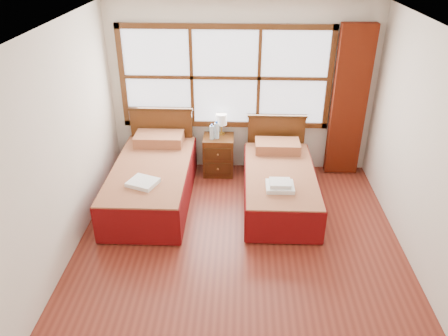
{
  "coord_description": "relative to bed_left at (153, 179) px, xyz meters",
  "views": [
    {
      "loc": [
        -0.02,
        -4.12,
        3.42
      ],
      "look_at": [
        -0.21,
        0.7,
        0.79
      ],
      "focal_mm": 35.0,
      "sensor_mm": 36.0,
      "label": 1
    }
  ],
  "objects": [
    {
      "name": "floor",
      "position": [
        1.24,
        -1.2,
        -0.32
      ],
      "size": [
        4.5,
        4.5,
        0.0
      ],
      "primitive_type": "plane",
      "color": "maroon",
      "rests_on": "ground"
    },
    {
      "name": "bottle_near",
      "position": [
        0.8,
        0.73,
        0.42
      ],
      "size": [
        0.06,
        0.06,
        0.24
      ],
      "color": "#BCE1F2",
      "rests_on": "nightstand"
    },
    {
      "name": "wall_back",
      "position": [
        1.24,
        1.05,
        0.98
      ],
      "size": [
        4.0,
        0.0,
        4.0
      ],
      "primitive_type": "plane",
      "rotation": [
        1.57,
        0.0,
        0.0
      ],
      "color": "silver",
      "rests_on": "floor"
    },
    {
      "name": "lamp",
      "position": [
        0.94,
        0.92,
        0.54
      ],
      "size": [
        0.17,
        0.17,
        0.33
      ],
      "color": "gold",
      "rests_on": "nightstand"
    },
    {
      "name": "towels_right",
      "position": [
        1.75,
        -0.5,
        0.24
      ],
      "size": [
        0.36,
        0.31,
        0.11
      ],
      "rotation": [
        0.0,
        0.0,
        0.0
      ],
      "color": "white",
      "rests_on": "bed_right"
    },
    {
      "name": "bottle_far",
      "position": [
        0.87,
        0.76,
        0.44
      ],
      "size": [
        0.07,
        0.07,
        0.28
      ],
      "color": "#BCE1F2",
      "rests_on": "nightstand"
    },
    {
      "name": "towels_left",
      "position": [
        -0.01,
        -0.54,
        0.26
      ],
      "size": [
        0.44,
        0.41,
        0.05
      ],
      "rotation": [
        0.0,
        0.0,
        -0.38
      ],
      "color": "white",
      "rests_on": "bed_left"
    },
    {
      "name": "ceiling",
      "position": [
        1.24,
        -1.2,
        2.28
      ],
      "size": [
        4.5,
        4.5,
        0.0
      ],
      "primitive_type": "plane",
      "rotation": [
        3.14,
        0.0,
        0.0
      ],
      "color": "white",
      "rests_on": "wall_back"
    },
    {
      "name": "window",
      "position": [
        0.99,
        1.02,
        1.18
      ],
      "size": [
        3.16,
        0.06,
        1.56
      ],
      "color": "white",
      "rests_on": "wall_back"
    },
    {
      "name": "wall_left",
      "position": [
        -0.76,
        -1.2,
        0.98
      ],
      "size": [
        0.0,
        4.5,
        4.5
      ],
      "primitive_type": "plane",
      "rotation": [
        1.57,
        0.0,
        1.57
      ],
      "color": "silver",
      "rests_on": "floor"
    },
    {
      "name": "bed_left",
      "position": [
        0.0,
        0.0,
        0.0
      ],
      "size": [
        1.07,
        2.09,
        1.04
      ],
      "color": "#3B210C",
      "rests_on": "floor"
    },
    {
      "name": "bed_right",
      "position": [
        1.79,
        0.0,
        -0.03
      ],
      "size": [
        0.98,
        2.0,
        0.95
      ],
      "color": "#3B210C",
      "rests_on": "floor"
    },
    {
      "name": "curtain",
      "position": [
        2.84,
        0.91,
        0.85
      ],
      "size": [
        0.5,
        0.16,
        2.3
      ],
      "primitive_type": "cube",
      "color": "#5A1809",
      "rests_on": "wall_back"
    },
    {
      "name": "wall_right",
      "position": [
        3.24,
        -1.2,
        0.98
      ],
      "size": [
        0.0,
        4.5,
        4.5
      ],
      "primitive_type": "plane",
      "rotation": [
        1.57,
        0.0,
        -1.57
      ],
      "color": "silver",
      "rests_on": "floor"
    },
    {
      "name": "nightstand",
      "position": [
        0.9,
        0.8,
        -0.0
      ],
      "size": [
        0.47,
        0.46,
        0.62
      ],
      "color": "#502B11",
      "rests_on": "floor"
    }
  ]
}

